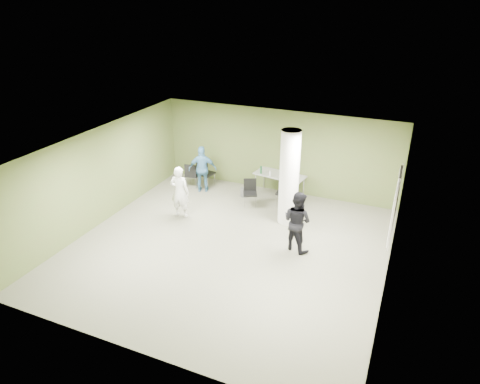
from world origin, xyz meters
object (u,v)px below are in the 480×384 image
at_px(man_black, 297,221).
at_px(man_blue, 203,169).
at_px(woman_white, 180,192).
at_px(folding_table, 279,176).
at_px(chair_back_left, 192,174).

bearing_deg(man_black, man_blue, -8.50).
xyz_separation_m(woman_white, man_blue, (-0.21, 1.87, -0.00)).
height_order(folding_table, chair_back_left, folding_table).
distance_m(folding_table, woman_white, 3.37).
bearing_deg(folding_table, chair_back_left, -161.64).
distance_m(chair_back_left, woman_white, 2.15).
distance_m(woman_white, man_black, 3.74).
distance_m(folding_table, man_blue, 2.57).
bearing_deg(folding_table, man_black, -54.30).
height_order(woman_white, man_black, man_black).
bearing_deg(man_blue, chair_back_left, -37.72).
bearing_deg(man_black, woman_white, 15.32).
relative_size(folding_table, man_black, 1.06).
xyz_separation_m(man_black, man_blue, (-3.93, 2.28, -0.02)).
xyz_separation_m(folding_table, man_blue, (-2.49, -0.61, 0.07)).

